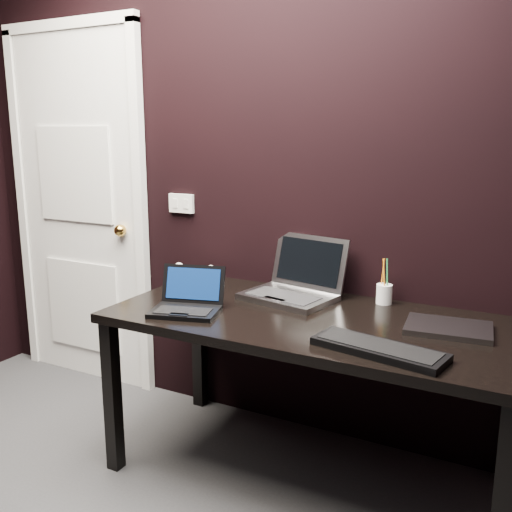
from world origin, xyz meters
The scene contains 11 objects.
wall_back centered at (0.00, 1.80, 1.30)m, with size 4.00×4.00×0.00m, color black.
door centered at (-1.35, 1.78, 1.04)m, with size 0.99×0.10×2.14m.
wall_switch centered at (-0.62, 1.79, 1.12)m, with size 0.15×0.02×0.10m.
desk centered at (0.30, 1.40, 0.66)m, with size 1.70×0.80×0.74m.
netbook centered at (-0.20, 1.22, 0.78)m, with size 0.34×0.32×0.18m.
silver_laptop centered at (0.12, 1.62, 0.79)m, with size 0.46×0.42×0.27m.
ext_keyboard centered at (0.66, 1.14, 0.75)m, with size 0.49×0.24×0.03m.
closed_laptop centered at (0.83, 1.49, 0.75)m, with size 0.34×0.26×0.02m.
desk_phone centered at (-0.43, 1.62, 0.78)m, with size 0.23×0.20×0.11m.
mobile_phone centered at (-0.42, 1.48, 0.78)m, with size 0.07×0.06×0.10m.
pen_cup centered at (0.51, 1.72, 0.79)m, with size 0.08×0.08×0.21m.
Camera 1 is at (1.15, -0.72, 1.50)m, focal length 40.00 mm.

